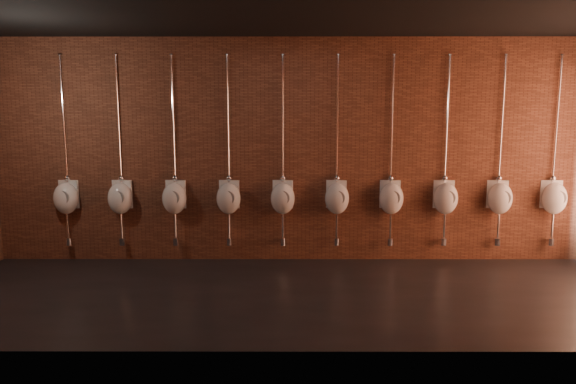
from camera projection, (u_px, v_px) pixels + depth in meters
The scene contains 12 objects.
ground at pixel (290, 294), 6.13m from camera, with size 8.50×8.50×0.00m, color black.
room_shell at pixel (290, 125), 5.83m from camera, with size 8.54×3.04×3.22m.
urinal_0 at pixel (66, 197), 7.36m from camera, with size 0.39×0.36×2.71m.
urinal_1 at pixel (120, 197), 7.35m from camera, with size 0.39×0.36×2.71m.
urinal_2 at pixel (174, 197), 7.35m from camera, with size 0.39×0.36×2.71m.
urinal_3 at pixel (229, 197), 7.35m from camera, with size 0.39×0.36×2.71m.
urinal_4 at pixel (283, 197), 7.35m from camera, with size 0.39×0.36×2.71m.
urinal_5 at pixel (337, 197), 7.35m from camera, with size 0.39×0.36×2.71m.
urinal_6 at pixel (391, 197), 7.35m from camera, with size 0.39×0.36×2.71m.
urinal_7 at pixel (445, 197), 7.34m from camera, with size 0.39×0.36×2.71m.
urinal_8 at pixel (500, 197), 7.34m from camera, with size 0.39×0.36×2.71m.
urinal_9 at pixel (554, 197), 7.34m from camera, with size 0.39×0.36×2.71m.
Camera 1 is at (-0.01, -5.87, 2.13)m, focal length 32.00 mm.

